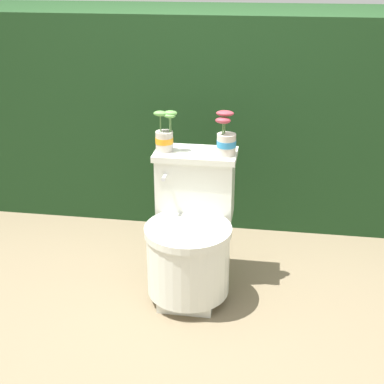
{
  "coord_description": "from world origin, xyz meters",
  "views": [
    {
      "loc": [
        0.38,
        -2.21,
        1.57
      ],
      "look_at": [
        0.02,
        0.15,
        0.53
      ],
      "focal_mm": 50.0,
      "sensor_mm": 36.0,
      "label": 1
    }
  ],
  "objects": [
    {
      "name": "potted_plant_midleft",
      "position": [
        0.17,
        0.24,
        0.78
      ],
      "size": [
        0.1,
        0.09,
        0.22
      ],
      "color": "beige",
      "rests_on": "toilet"
    },
    {
      "name": "potted_plant_left",
      "position": [
        -0.13,
        0.26,
        0.78
      ],
      "size": [
        0.12,
        0.09,
        0.2
      ],
      "color": "beige",
      "rests_on": "toilet"
    },
    {
      "name": "ground_plane",
      "position": [
        0.0,
        0.0,
        0.0
      ],
      "size": [
        12.0,
        12.0,
        0.0
      ],
      "primitive_type": "plane",
      "color": "#75664C"
    },
    {
      "name": "hedge_backdrop",
      "position": [
        0.0,
        1.3,
        0.65
      ],
      "size": [
        3.96,
        0.95,
        1.29
      ],
      "color": "#193819",
      "rests_on": "ground"
    },
    {
      "name": "toilet",
      "position": [
        0.02,
        0.1,
        0.31
      ],
      "size": [
        0.42,
        0.57,
        0.7
      ],
      "color": "silver",
      "rests_on": "ground"
    }
  ]
}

